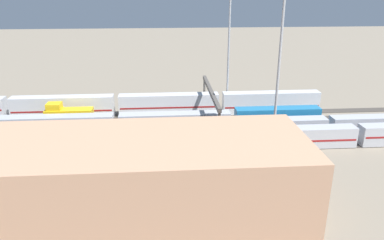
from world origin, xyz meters
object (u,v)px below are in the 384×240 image
(train_on_track_0, at_px, (117,106))
(light_mast_0, at_px, (229,28))
(train_on_track_4, at_px, (166,141))
(train_on_track_2, at_px, (109,123))
(train_on_track_1, at_px, (68,116))
(light_mast_1, at_px, (280,49))
(maintenance_shed, at_px, (80,178))
(train_on_track_3, at_px, (209,130))
(signal_gantry, at_px, (211,96))

(train_on_track_0, height_order, light_mast_0, light_mast_0)
(train_on_track_4, height_order, train_on_track_2, train_on_track_2)
(train_on_track_1, bearing_deg, light_mast_1, 156.04)
(maintenance_shed, bearing_deg, train_on_track_3, -130.51)
(train_on_track_0, distance_m, train_on_track_1, 11.01)
(train_on_track_2, bearing_deg, signal_gantry, 180.00)
(train_on_track_2, height_order, maintenance_shed, maintenance_shed)
(train_on_track_0, xyz_separation_m, train_on_track_4, (-11.13, 20.00, -0.59))
(train_on_track_3, distance_m, maintenance_shed, 30.78)
(train_on_track_2, relative_size, maintenance_shed, 1.51)
(train_on_track_4, bearing_deg, train_on_track_2, -41.04)
(train_on_track_0, bearing_deg, signal_gantry, 154.12)
(train_on_track_2, bearing_deg, light_mast_1, 157.30)
(signal_gantry, bearing_deg, light_mast_0, -114.17)
(signal_gantry, bearing_deg, train_on_track_0, -25.88)
(train_on_track_4, relative_size, maintenance_shed, 2.00)
(train_on_track_3, distance_m, train_on_track_2, 20.68)
(train_on_track_1, distance_m, light_mast_1, 46.96)
(train_on_track_4, xyz_separation_m, light_mast_1, (-19.15, 2.81, 16.92))
(light_mast_1, bearing_deg, light_mast_0, -80.70)
(train_on_track_3, height_order, train_on_track_2, train_on_track_2)
(train_on_track_4, relative_size, signal_gantry, 4.79)
(signal_gantry, relative_size, maintenance_shed, 0.42)
(train_on_track_4, bearing_deg, train_on_track_1, -35.63)
(light_mast_1, bearing_deg, train_on_track_1, -23.96)
(light_mast_1, bearing_deg, train_on_track_2, -22.70)
(train_on_track_3, relative_size, train_on_track_1, 9.56)
(train_on_track_0, relative_size, train_on_track_4, 0.80)
(signal_gantry, bearing_deg, light_mast_1, 127.02)
(train_on_track_2, distance_m, signal_gantry, 21.64)
(train_on_track_0, bearing_deg, light_mast_1, 143.00)
(train_on_track_1, xyz_separation_m, light_mast_1, (-40.08, 17.81, 16.77))
(train_on_track_4, height_order, maintenance_shed, maintenance_shed)
(train_on_track_0, height_order, train_on_track_2, train_on_track_0)
(train_on_track_3, xyz_separation_m, train_on_track_4, (8.58, 5.00, 0.01))
(train_on_track_3, xyz_separation_m, train_on_track_2, (20.07, -5.00, 0.09))
(train_on_track_3, relative_size, train_on_track_4, 0.80)
(train_on_track_4, bearing_deg, maintenance_shed, 58.26)
(train_on_track_0, bearing_deg, train_on_track_1, 27.02)
(train_on_track_3, relative_size, train_on_track_2, 1.06)
(train_on_track_0, bearing_deg, train_on_track_3, 142.73)
(train_on_track_1, bearing_deg, train_on_track_2, 152.10)
(train_on_track_2, distance_m, maintenance_shed, 28.44)
(train_on_track_2, bearing_deg, train_on_track_4, 138.96)
(train_on_track_3, height_order, train_on_track_1, train_on_track_1)
(train_on_track_3, relative_size, light_mast_0, 3.05)
(train_on_track_1, bearing_deg, train_on_track_4, 144.37)
(train_on_track_2, distance_m, light_mast_1, 37.23)
(train_on_track_1, xyz_separation_m, signal_gantry, (-30.42, 5.00, 5.26))
(signal_gantry, bearing_deg, train_on_track_1, -9.34)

